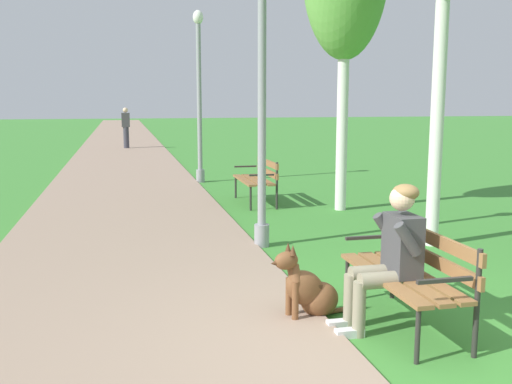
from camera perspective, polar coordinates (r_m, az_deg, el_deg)
name	(u,v)px	position (r m, az deg, el deg)	size (l,w,h in m)	color
ground_plane	(394,353)	(4.78, 13.44, -15.17)	(120.00, 120.00, 0.00)	#3D8433
paved_path	(122,142)	(27.95, -13.02, 4.86)	(3.36, 60.00, 0.04)	gray
park_bench_near	(411,269)	(5.17, 15.01, -7.29)	(0.55, 1.50, 0.85)	olive
park_bench_mid	(258,177)	(10.94, 0.21, 1.53)	(0.55, 1.50, 0.85)	olive
person_seated_on_near_bench	(390,251)	(5.02, 13.08, -5.72)	(0.74, 0.49, 1.25)	gray
dog_brown	(309,290)	(5.27, 5.29, -9.61)	(0.83, 0.36, 0.71)	brown
lamp_post_near	(262,94)	(7.56, 0.59, 9.67)	(0.24, 0.24, 3.90)	gray
lamp_post_mid	(199,95)	(13.78, -5.61, 9.49)	(0.24, 0.24, 3.98)	gray
pedestrian_distant	(126,128)	(23.85, -12.68, 6.17)	(0.32, 0.22, 1.65)	#383842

